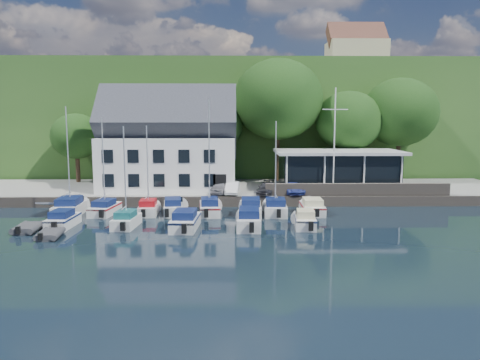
{
  "coord_description": "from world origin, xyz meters",
  "views": [
    {
      "loc": [
        -0.3,
        -33.48,
        8.59
      ],
      "look_at": [
        0.45,
        9.0,
        2.89
      ],
      "focal_mm": 35.0,
      "sensor_mm": 36.0,
      "label": 1
    }
  ],
  "objects_px": {
    "boat_r1_3": "(173,206)",
    "dinghy_0": "(28,227)",
    "car_silver": "(220,187)",
    "boat_r2_1": "(125,175)",
    "car_dgrey": "(267,188)",
    "boat_r1_6": "(276,164)",
    "boat_r1_5": "(250,206)",
    "boat_r2_0": "(63,218)",
    "boat_r1_1": "(103,168)",
    "car_white": "(232,188)",
    "boat_r1_7": "(312,206)",
    "boat_r1_2": "(148,168)",
    "dinghy_1": "(50,233)",
    "boat_r2_3": "(249,218)",
    "harbor_building": "(169,148)",
    "boat_r1_4": "(209,163)",
    "car_blue": "(293,188)",
    "flagpole": "(334,142)",
    "boat_r1_0": "(68,161)",
    "boat_r2_2": "(185,219)",
    "club_pavilion": "(337,170)",
    "boat_r2_4": "(305,219)"
  },
  "relations": [
    {
      "from": "boat_r1_4",
      "to": "boat_r2_0",
      "type": "bearing_deg",
      "value": -162.32
    },
    {
      "from": "car_blue",
      "to": "boat_r1_7",
      "type": "distance_m",
      "value": 5.21
    },
    {
      "from": "boat_r1_2",
      "to": "boat_r2_3",
      "type": "relative_size",
      "value": 1.28
    },
    {
      "from": "boat_r1_5",
      "to": "boat_r2_2",
      "type": "distance_m",
      "value": 7.37
    },
    {
      "from": "flagpole",
      "to": "boat_r1_4",
      "type": "xyz_separation_m",
      "value": [
        -12.02,
        -4.52,
        -1.61
      ]
    },
    {
      "from": "car_white",
      "to": "boat_r2_0",
      "type": "height_order",
      "value": "car_white"
    },
    {
      "from": "boat_r2_2",
      "to": "boat_r2_4",
      "type": "distance_m",
      "value": 9.37
    },
    {
      "from": "boat_r1_1",
      "to": "boat_r2_1",
      "type": "bearing_deg",
      "value": -51.6
    },
    {
      "from": "boat_r1_0",
      "to": "boat_r2_2",
      "type": "height_order",
      "value": "boat_r1_0"
    },
    {
      "from": "boat_r1_4",
      "to": "boat_r2_2",
      "type": "xyz_separation_m",
      "value": [
        -1.64,
        -5.43,
        -3.86
      ]
    },
    {
      "from": "car_white",
      "to": "car_blue",
      "type": "height_order",
      "value": "car_blue"
    },
    {
      "from": "harbor_building",
      "to": "boat_r1_7",
      "type": "bearing_deg",
      "value": -32.6
    },
    {
      "from": "boat_r1_3",
      "to": "dinghy_0",
      "type": "distance_m",
      "value": 12.06
    },
    {
      "from": "flagpole",
      "to": "boat_r1_6",
      "type": "distance_m",
      "value": 8.01
    },
    {
      "from": "boat_r2_0",
      "to": "boat_r1_1",
      "type": "bearing_deg",
      "value": 69.14
    },
    {
      "from": "car_silver",
      "to": "boat_r1_3",
      "type": "height_order",
      "value": "car_silver"
    },
    {
      "from": "car_silver",
      "to": "boat_r1_4",
      "type": "bearing_deg",
      "value": -86.84
    },
    {
      "from": "car_dgrey",
      "to": "boat_r1_6",
      "type": "distance_m",
      "value": 6.15
    },
    {
      "from": "boat_r2_3",
      "to": "car_dgrey",
      "type": "bearing_deg",
      "value": 80.41
    },
    {
      "from": "car_blue",
      "to": "boat_r2_4",
      "type": "height_order",
      "value": "car_blue"
    },
    {
      "from": "club_pavilion",
      "to": "car_dgrey",
      "type": "relative_size",
      "value": 3.31
    },
    {
      "from": "boat_r1_7",
      "to": "car_white",
      "type": "bearing_deg",
      "value": 146.14
    },
    {
      "from": "boat_r1_2",
      "to": "boat_r1_6",
      "type": "relative_size",
      "value": 0.91
    },
    {
      "from": "boat_r1_6",
      "to": "flagpole",
      "type": "bearing_deg",
      "value": 40.7
    },
    {
      "from": "boat_r1_1",
      "to": "boat_r2_1",
      "type": "height_order",
      "value": "boat_r1_1"
    },
    {
      "from": "boat_r2_1",
      "to": "boat_r1_5",
      "type": "bearing_deg",
      "value": 29.17
    },
    {
      "from": "boat_r2_1",
      "to": "car_white",
      "type": "bearing_deg",
      "value": 54.49
    },
    {
      "from": "club_pavilion",
      "to": "boat_r2_3",
      "type": "bearing_deg",
      "value": -126.33
    },
    {
      "from": "boat_r1_1",
      "to": "boat_r1_4",
      "type": "xyz_separation_m",
      "value": [
        9.33,
        -0.11,
        0.43
      ]
    },
    {
      "from": "boat_r2_0",
      "to": "boat_r2_2",
      "type": "height_order",
      "value": "boat_r2_2"
    },
    {
      "from": "harbor_building",
      "to": "boat_r1_4",
      "type": "relative_size",
      "value": 1.56
    },
    {
      "from": "boat_r2_0",
      "to": "boat_r2_4",
      "type": "bearing_deg",
      "value": 0.52
    },
    {
      "from": "boat_r1_2",
      "to": "dinghy_1",
      "type": "relative_size",
      "value": 2.93
    },
    {
      "from": "boat_r2_3",
      "to": "car_silver",
      "type": "bearing_deg",
      "value": 105.96
    },
    {
      "from": "boat_r2_2",
      "to": "car_dgrey",
      "type": "bearing_deg",
      "value": 59.36
    },
    {
      "from": "car_dgrey",
      "to": "boat_r2_1",
      "type": "relative_size",
      "value": 0.48
    },
    {
      "from": "car_silver",
      "to": "boat_r2_1",
      "type": "height_order",
      "value": "boat_r2_1"
    },
    {
      "from": "boat_r1_7",
      "to": "boat_r1_5",
      "type": "bearing_deg",
      "value": -175.38
    },
    {
      "from": "car_blue",
      "to": "boat_r1_4",
      "type": "bearing_deg",
      "value": -153.75
    },
    {
      "from": "harbor_building",
      "to": "club_pavilion",
      "type": "xyz_separation_m",
      "value": [
        18.0,
        -0.5,
        -2.3
      ]
    },
    {
      "from": "boat_r1_7",
      "to": "boat_r2_1",
      "type": "distance_m",
      "value": 16.64
    },
    {
      "from": "boat_r2_1",
      "to": "boat_r2_3",
      "type": "xyz_separation_m",
      "value": [
        9.67,
        -0.29,
        -3.34
      ]
    },
    {
      "from": "boat_r1_7",
      "to": "boat_r2_4",
      "type": "height_order",
      "value": "boat_r2_4"
    },
    {
      "from": "car_dgrey",
      "to": "dinghy_0",
      "type": "xyz_separation_m",
      "value": [
        -19.01,
        -11.2,
        -1.23
      ]
    },
    {
      "from": "dinghy_0",
      "to": "boat_r1_7",
      "type": "bearing_deg",
      "value": 11.53
    },
    {
      "from": "boat_r1_2",
      "to": "boat_r2_1",
      "type": "height_order",
      "value": "boat_r1_2"
    },
    {
      "from": "car_dgrey",
      "to": "boat_r1_3",
      "type": "xyz_separation_m",
      "value": [
        -8.75,
        -4.85,
        -0.84
      ]
    },
    {
      "from": "club_pavilion",
      "to": "boat_r1_7",
      "type": "distance_m",
      "value": 9.63
    },
    {
      "from": "boat_r1_2",
      "to": "dinghy_1",
      "type": "distance_m",
      "value": 10.6
    },
    {
      "from": "car_silver",
      "to": "boat_r1_3",
      "type": "xyz_separation_m",
      "value": [
        -4.08,
        -5.1,
        -0.91
      ]
    }
  ]
}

